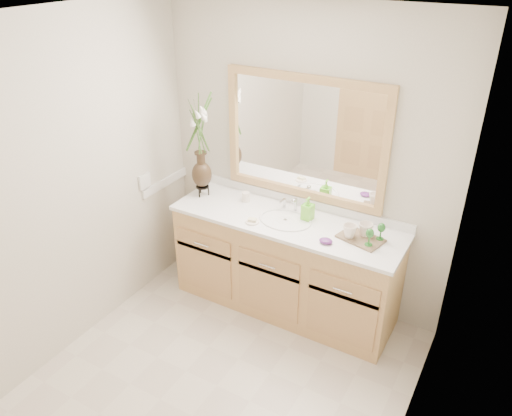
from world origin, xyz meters
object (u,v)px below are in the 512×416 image
Objects in this scene: soap_bottle at (308,209)px; tray at (361,238)px; tumbler at (246,197)px; flower_vase at (199,134)px.

tray is at bearing -5.92° from soap_bottle.
tumbler is 0.26× the size of tray.
flower_vase reaches higher than tumbler.
tumbler is at bearing -177.54° from soap_bottle.
soap_bottle is 0.47m from tray.
flower_vase reaches higher than soap_bottle.
soap_bottle reaches higher than tumbler.
tumbler is 0.49× the size of soap_bottle.
tumbler is 1.03m from tray.
tray is (0.46, -0.08, -0.07)m from soap_bottle.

